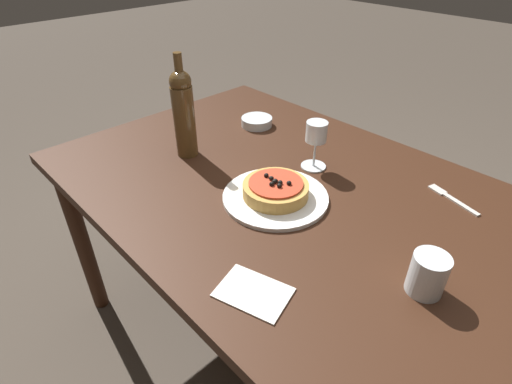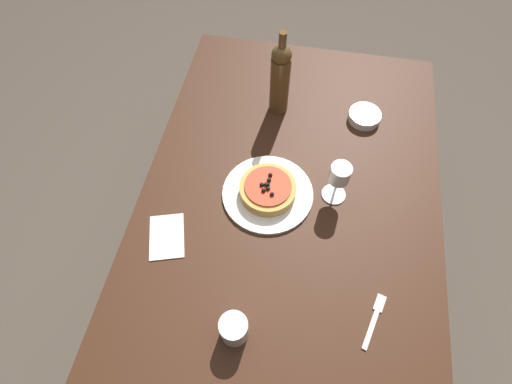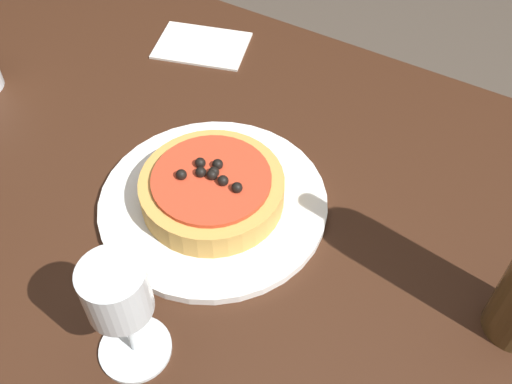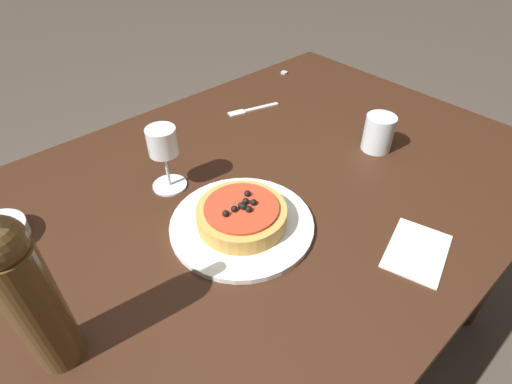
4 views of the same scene
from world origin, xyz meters
name	(u,v)px [view 4 (image 4 of 4)]	position (x,y,z in m)	size (l,w,h in m)	color
ground_plane	(242,363)	(0.00, 0.00, 0.00)	(14.00, 14.00, 0.00)	#4C4238
dining_table	(236,225)	(0.00, 0.00, 0.67)	(1.60, 0.98, 0.75)	#381E11
dinner_plate	(242,224)	(0.04, 0.07, 0.76)	(0.30, 0.30, 0.01)	white
pizza	(242,215)	(0.04, 0.07, 0.78)	(0.19, 0.19, 0.05)	gold
wine_glass	(163,147)	(0.08, -0.14, 0.86)	(0.08, 0.08, 0.16)	silver
wine_bottle	(28,295)	(0.43, 0.10, 0.90)	(0.07, 0.07, 0.34)	brown
water_cup	(379,133)	(-0.41, 0.09, 0.80)	(0.08, 0.08, 0.09)	silver
fork	(250,110)	(-0.30, -0.29, 0.75)	(0.16, 0.06, 0.00)	beige
paper_napkin	(417,251)	(-0.17, 0.36, 0.75)	(0.18, 0.15, 0.00)	silver
bottle_cap	(284,73)	(-0.57, -0.41, 0.75)	(0.02, 0.02, 0.01)	#B7B7BC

